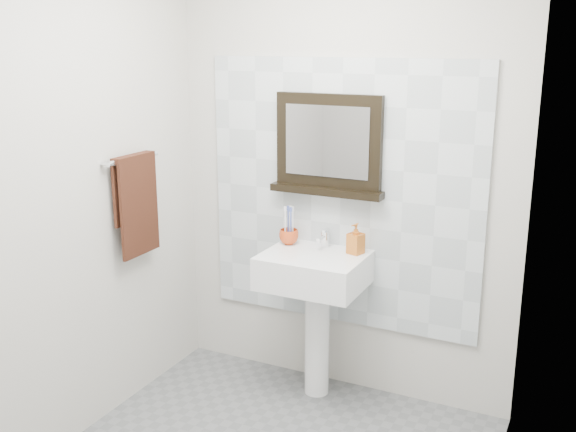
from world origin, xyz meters
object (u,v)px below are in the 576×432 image
Objects in this scene: toothbrush_cup at (289,237)px; hand_towel at (136,197)px; soap_dispenser at (356,239)px; framed_mirror at (328,147)px; pedestal_sink at (314,285)px.

hand_towel is (-0.67, -0.50, 0.27)m from toothbrush_cup.
soap_dispenser is (0.40, 0.00, 0.04)m from toothbrush_cup.
framed_mirror reaches higher than toothbrush_cup.
framed_mirror is (-0.01, 0.19, 0.74)m from pedestal_sink.
pedestal_sink is 0.77m from framed_mirror.
soap_dispenser is 0.52m from framed_mirror.
framed_mirror reaches higher than hand_towel.
toothbrush_cup is 0.65× the size of soap_dispenser.
toothbrush_cup is at bearing 154.41° from pedestal_sink.
framed_mirror is at bearing 92.07° from pedestal_sink.
pedestal_sink reaches higher than toothbrush_cup.
pedestal_sink is 1.48× the size of framed_mirror.
pedestal_sink is at bearing 24.36° from hand_towel.
hand_towel is (-1.08, -0.50, 0.23)m from soap_dispenser.
hand_towel reaches higher than toothbrush_cup.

